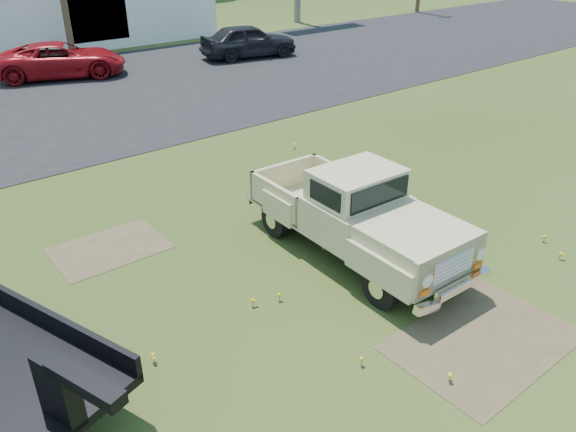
% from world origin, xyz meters
% --- Properties ---
extents(ground, '(140.00, 140.00, 0.00)m').
position_xyz_m(ground, '(0.00, 0.00, 0.00)').
color(ground, '#293E14').
rests_on(ground, ground).
extents(asphalt_lot, '(90.00, 14.00, 0.02)m').
position_xyz_m(asphalt_lot, '(0.00, 15.00, 0.00)').
color(asphalt_lot, black).
rests_on(asphalt_lot, ground).
extents(dirt_patch_a, '(3.00, 2.00, 0.01)m').
position_xyz_m(dirt_patch_a, '(1.50, -3.00, 0.00)').
color(dirt_patch_a, brown).
rests_on(dirt_patch_a, ground).
extents(dirt_patch_b, '(2.20, 1.60, 0.01)m').
position_xyz_m(dirt_patch_b, '(-2.00, 3.50, 0.00)').
color(dirt_patch_b, brown).
rests_on(dirt_patch_b, ground).
extents(commercial_building, '(14.20, 8.20, 4.15)m').
position_xyz_m(commercial_building, '(6.00, 26.99, 2.10)').
color(commercial_building, silver).
rests_on(commercial_building, ground).
extents(vintage_pickup_truck, '(2.15, 5.15, 1.85)m').
position_xyz_m(vintage_pickup_truck, '(1.75, 0.23, 0.92)').
color(vintage_pickup_truck, tan).
rests_on(vintage_pickup_truck, ground).
extents(red_pickup, '(5.77, 4.11, 1.46)m').
position_xyz_m(red_pickup, '(2.35, 18.54, 0.73)').
color(red_pickup, maroon).
rests_on(red_pickup, ground).
extents(dark_sedan, '(4.98, 2.82, 1.60)m').
position_xyz_m(dark_sedan, '(10.93, 16.82, 0.80)').
color(dark_sedan, black).
rests_on(dark_sedan, ground).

